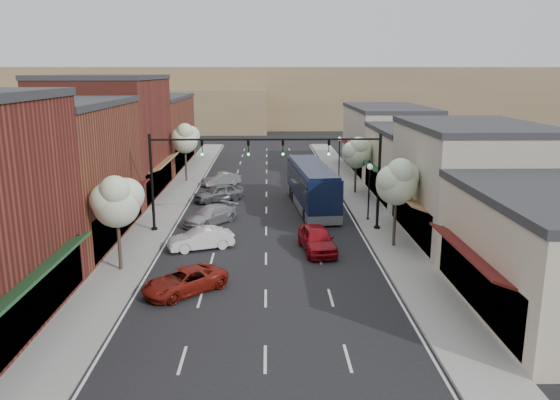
{
  "coord_description": "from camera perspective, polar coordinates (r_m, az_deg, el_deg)",
  "views": [
    {
      "loc": [
        0.14,
        -29.69,
        11.17
      ],
      "look_at": [
        1.01,
        8.34,
        2.2
      ],
      "focal_mm": 35.0,
      "sensor_mm": 36.0,
      "label": 1
    }
  ],
  "objects": [
    {
      "name": "hill_far",
      "position": [
        119.8,
        -1.39,
        10.79
      ],
      "size": [
        120.0,
        30.0,
        12.0
      ],
      "primitive_type": "cube",
      "color": "#7A6647",
      "rests_on": "ground"
    },
    {
      "name": "sidewalk_left",
      "position": [
        50.19,
        -11.07,
        0.25
      ],
      "size": [
        2.8,
        73.0,
        0.15
      ],
      "primitive_type": "cube",
      "color": "gray",
      "rests_on": "ground"
    },
    {
      "name": "bldg_right_far",
      "position": [
        63.61,
        11.09,
        6.24
      ],
      "size": [
        9.14,
        16.1,
        7.4
      ],
      "color": "#A9A091",
      "rests_on": "ground"
    },
    {
      "name": "lamp_post_far",
      "position": [
        58.77,
        6.23,
        5.21
      ],
      "size": [
        0.44,
        0.44,
        4.44
      ],
      "color": "black",
      "rests_on": "ground"
    },
    {
      "name": "lamp_post_near",
      "position": [
        41.72,
        9.31,
        1.81
      ],
      "size": [
        0.44,
        0.44,
        4.44
      ],
      "color": "black",
      "rests_on": "ground"
    },
    {
      "name": "signal_mast_left",
      "position": [
        38.69,
        -9.87,
        3.33
      ],
      "size": [
        8.22,
        0.46,
        7.0
      ],
      "color": "black",
      "rests_on": "ground"
    },
    {
      "name": "parked_car_a",
      "position": [
        28.89,
        -9.96,
        -8.34
      ],
      "size": [
        4.78,
        4.61,
        1.26
      ],
      "primitive_type": "imported",
      "rotation": [
        0.0,
        0.0,
        -0.83
      ],
      "color": "maroon",
      "rests_on": "ground"
    },
    {
      "name": "signal_mast_right",
      "position": [
        38.65,
        6.88,
        3.42
      ],
      "size": [
        8.22,
        0.46,
        7.0
      ],
      "color": "black",
      "rests_on": "ground"
    },
    {
      "name": "curb_right",
      "position": [
        49.93,
        6.63,
        0.34
      ],
      "size": [
        0.25,
        73.0,
        0.17
      ],
      "primitive_type": "cube",
      "color": "gray",
      "rests_on": "ground"
    },
    {
      "name": "bldg_right_near",
      "position": [
        28.51,
        27.26,
        -5.08
      ],
      "size": [
        9.14,
        12.1,
        5.9
      ],
      "color": "#C1B29A",
      "rests_on": "ground"
    },
    {
      "name": "red_hatchback",
      "position": [
        34.75,
        3.88,
        -4.1
      ],
      "size": [
        2.48,
        4.98,
        1.63
      ],
      "primitive_type": "imported",
      "rotation": [
        0.0,
        0.0,
        0.12
      ],
      "color": "maroon",
      "rests_on": "ground"
    },
    {
      "name": "parked_car_d",
      "position": [
        48.38,
        -6.43,
        0.76
      ],
      "size": [
        4.79,
        3.84,
        1.53
      ],
      "primitive_type": "imported",
      "rotation": [
        0.0,
        0.0,
        -1.04
      ],
      "color": "#595B61",
      "rests_on": "ground"
    },
    {
      "name": "ground",
      "position": [
        31.73,
        -1.49,
        -7.35
      ],
      "size": [
        160.0,
        160.0,
        0.0
      ],
      "primitive_type": "plane",
      "color": "black",
      "rests_on": "ground"
    },
    {
      "name": "bldg_left_midfar",
      "position": [
        52.05,
        -17.44,
        6.3
      ],
      "size": [
        10.14,
        14.1,
        10.9
      ],
      "color": "maroon",
      "rests_on": "ground"
    },
    {
      "name": "tree_left_near",
      "position": [
        31.58,
        -16.69,
        -0.01
      ],
      "size": [
        2.85,
        2.65,
        5.69
      ],
      "color": "#47382B",
      "rests_on": "ground"
    },
    {
      "name": "coach_bus",
      "position": [
        45.35,
        3.34,
        1.47
      ],
      "size": [
        3.66,
        12.2,
        3.67
      ],
      "rotation": [
        0.0,
        0.0,
        0.09
      ],
      "color": "black",
      "rests_on": "ground"
    },
    {
      "name": "tree_right_far",
      "position": [
        50.82,
        8.03,
        5.02
      ],
      "size": [
        2.85,
        2.65,
        5.43
      ],
      "color": "#47382B",
      "rests_on": "ground"
    },
    {
      "name": "curb_left",
      "position": [
        49.97,
        -9.49,
        0.25
      ],
      "size": [
        0.25,
        73.0,
        0.17
      ],
      "primitive_type": "cube",
      "color": "gray",
      "rests_on": "ground"
    },
    {
      "name": "parked_car_b",
      "position": [
        35.54,
        -8.28,
        -4.03
      ],
      "size": [
        4.41,
        2.77,
        1.37
      ],
      "primitive_type": "imported",
      "rotation": [
        0.0,
        0.0,
        -1.23
      ],
      "color": "white",
      "rests_on": "ground"
    },
    {
      "name": "hill_near",
      "position": [
        110.82,
        -14.6,
        9.14
      ],
      "size": [
        50.0,
        20.0,
        8.0
      ],
      "primitive_type": "cube",
      "color": "#7A6647",
      "rests_on": "ground"
    },
    {
      "name": "bldg_right_midnear",
      "position": [
        38.87,
        19.18,
        1.76
      ],
      "size": [
        9.14,
        12.1,
        7.9
      ],
      "color": "#A9A091",
      "rests_on": "ground"
    },
    {
      "name": "bldg_right_midfar",
      "position": [
        50.22,
        14.41,
        3.68
      ],
      "size": [
        9.14,
        12.1,
        6.4
      ],
      "color": "#C1B29A",
      "rests_on": "ground"
    },
    {
      "name": "tree_right_near",
      "position": [
        35.27,
        12.18,
        1.98
      ],
      "size": [
        2.85,
        2.65,
        5.95
      ],
      "color": "#47382B",
      "rests_on": "ground"
    },
    {
      "name": "sidewalk_right",
      "position": [
        50.14,
        8.21,
        0.35
      ],
      "size": [
        2.8,
        73.0,
        0.15
      ],
      "primitive_type": "cube",
      "color": "gray",
      "rests_on": "ground"
    },
    {
      "name": "bldg_left_midnear",
      "position": [
        39.03,
        -22.91,
        2.61
      ],
      "size": [
        10.14,
        14.1,
        9.4
      ],
      "color": "brown",
      "rests_on": "ground"
    },
    {
      "name": "bldg_left_far",
      "position": [
        67.61,
        -13.66,
        6.95
      ],
      "size": [
        10.14,
        18.1,
        8.4
      ],
      "color": "brown",
      "rests_on": "ground"
    },
    {
      "name": "parked_car_e",
      "position": [
        55.07,
        -6.19,
        2.17
      ],
      "size": [
        4.05,
        3.26,
        1.29
      ],
      "primitive_type": "imported",
      "rotation": [
        0.0,
        0.0,
        -1.01
      ],
      "color": "#9B9BA0",
      "rests_on": "ground"
    },
    {
      "name": "parked_car_c",
      "position": [
        41.18,
        -7.31,
        -1.59
      ],
      "size": [
        4.41,
        4.91,
        1.37
      ],
      "primitive_type": "imported",
      "rotation": [
        0.0,
        0.0,
        -0.66
      ],
      "color": "#A5A4AA",
      "rests_on": "ground"
    },
    {
      "name": "tree_left_far",
      "position": [
        56.65,
        -9.88,
        6.42
      ],
      "size": [
        2.85,
        2.65,
        6.13
      ],
      "color": "#47382B",
      "rests_on": "ground"
    }
  ]
}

